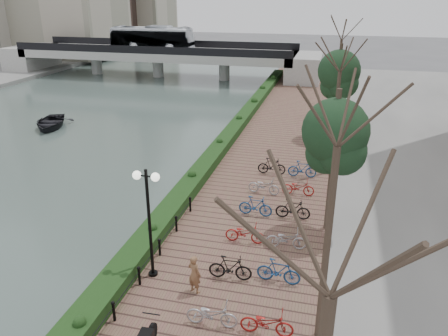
% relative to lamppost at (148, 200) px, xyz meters
% --- Properties ---
extents(river_water, '(30.00, 130.00, 0.02)m').
position_rel_lamppost_xyz_m(river_water, '(-16.64, 21.31, -3.70)').
color(river_water, '#4F635C').
rests_on(river_water, ground).
extents(promenade, '(8.00, 75.00, 0.50)m').
position_rel_lamppost_xyz_m(promenade, '(2.36, 13.81, -3.46)').
color(promenade, brown).
rests_on(promenade, ground).
extents(hedge, '(1.10, 56.00, 0.60)m').
position_rel_lamppost_xyz_m(hedge, '(-1.04, 16.31, -2.91)').
color(hedge, '#1A3714').
rests_on(hedge, promenade).
extents(chain_fence, '(0.10, 14.10, 0.70)m').
position_rel_lamppost_xyz_m(chain_fence, '(-0.24, -1.69, -2.86)').
color(chain_fence, black).
rests_on(chain_fence, promenade).
extents(lamppost, '(1.02, 0.32, 4.41)m').
position_rel_lamppost_xyz_m(lamppost, '(0.00, 0.00, 0.00)').
color(lamppost, black).
rests_on(lamppost, promenade).
extents(pedestrian, '(0.65, 0.55, 1.51)m').
position_rel_lamppost_xyz_m(pedestrian, '(1.88, -0.57, -2.46)').
color(pedestrian, brown).
rests_on(pedestrian, promenade).
extents(bicycle_parking, '(2.40, 14.69, 1.00)m').
position_rel_lamppost_xyz_m(bicycle_parking, '(3.86, 4.38, -2.74)').
color(bicycle_parking, '#A4A4A8').
rests_on(bicycle_parking, promenade).
extents(street_trees, '(3.20, 37.12, 6.80)m').
position_rel_lamppost_xyz_m(street_trees, '(6.36, 8.99, -0.03)').
color(street_trees, '#35291F').
rests_on(street_trees, promenade).
extents(bridge, '(36.00, 10.77, 6.50)m').
position_rel_lamppost_xyz_m(bridge, '(-16.77, 41.31, -0.34)').
color(bridge, '#9D9D98').
rests_on(bridge, ground).
extents(boat, '(4.48, 5.26, 0.92)m').
position_rel_lamppost_xyz_m(boat, '(-16.59, 17.47, -3.23)').
color(boat, black).
rests_on(boat, river_water).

